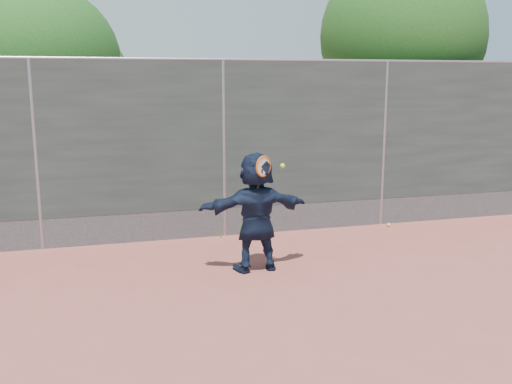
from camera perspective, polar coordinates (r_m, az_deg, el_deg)
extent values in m
plane|color=#9E4C42|center=(6.81, 3.32, -12.03)|extent=(80.00, 80.00, 0.00)
imported|color=#111B31|center=(8.03, 0.00, -1.99)|extent=(1.60, 0.56, 1.70)
sphere|color=#CDE031|center=(10.84, 13.12, -3.22)|extent=(0.07, 0.07, 0.07)
cube|color=#38423D|center=(9.68, -3.25, 5.67)|extent=(20.00, 0.04, 2.50)
cube|color=slate|center=(9.94, -3.15, -2.97)|extent=(20.00, 0.03, 0.50)
cylinder|color=gray|center=(9.64, -3.33, 13.09)|extent=(20.00, 0.05, 0.05)
cylinder|color=gray|center=(9.54, -21.15, 3.34)|extent=(0.06, 0.06, 3.00)
cylinder|color=gray|center=(9.71, -3.23, 4.20)|extent=(0.06, 0.06, 3.00)
cylinder|color=gray|center=(10.74, 12.66, 4.63)|extent=(0.06, 0.06, 3.00)
torus|color=#D25913|center=(7.72, 0.75, 2.59)|extent=(0.26, 0.17, 0.29)
cylinder|color=beige|center=(7.72, 0.75, 2.59)|extent=(0.22, 0.14, 0.25)
cylinder|color=black|center=(7.76, 0.35, 1.14)|extent=(0.09, 0.13, 0.33)
sphere|color=#CDE031|center=(7.91, 2.67, 2.64)|extent=(0.07, 0.07, 0.07)
cylinder|color=#382314|center=(13.40, 13.90, 4.99)|extent=(0.28, 0.28, 2.60)
sphere|color=#23561C|center=(13.36, 14.38, 14.79)|extent=(3.60, 3.60, 3.60)
sphere|color=#23561C|center=(13.88, 16.54, 13.05)|extent=(2.52, 2.52, 2.52)
cylinder|color=#382314|center=(12.56, -19.75, 3.33)|extent=(0.28, 0.28, 2.20)
sphere|color=#23561C|center=(12.46, -20.35, 12.12)|extent=(3.00, 3.00, 3.00)
sphere|color=#23561C|center=(12.62, -17.42, 10.92)|extent=(2.10, 2.10, 2.10)
cone|color=#387226|center=(9.91, -1.58, -3.71)|extent=(0.03, 0.03, 0.26)
cone|color=#387226|center=(10.00, 0.07, -3.46)|extent=(0.03, 0.03, 0.30)
cone|color=#387226|center=(9.82, -3.54, -3.99)|extent=(0.03, 0.03, 0.22)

